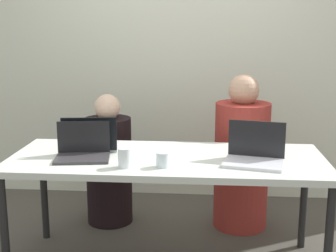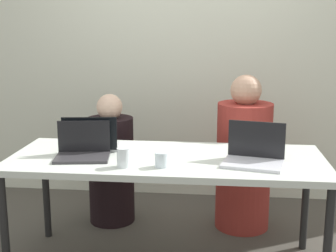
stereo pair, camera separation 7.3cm
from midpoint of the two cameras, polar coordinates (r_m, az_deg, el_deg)
name	(u,v)px [view 1 (the left image)]	position (r m, az deg, el deg)	size (l,w,h in m)	color
back_wall	(180,63)	(4.21, 0.96, 7.69)	(5.11, 0.10, 2.44)	silver
desk	(167,166)	(2.95, -0.84, -4.85)	(1.97, 0.79, 0.74)	silver
person_on_left	(109,166)	(3.74, -7.78, -4.88)	(0.43, 0.43, 1.03)	black
person_on_right	(241,161)	(3.64, 8.37, -4.20)	(0.49, 0.49, 1.19)	maroon
laptop_front_left	(83,151)	(2.95, -11.04, -2.96)	(0.36, 0.28, 0.22)	#353336
laptop_front_right	(254,154)	(2.83, 9.77, -3.44)	(0.39, 0.32, 0.24)	silver
laptop_back_left	(91,143)	(3.12, -10.06, -2.00)	(0.38, 0.29, 0.23)	silver
water_glass_left	(125,159)	(2.72, -6.08, -4.04)	(0.08, 0.08, 0.11)	white
water_glass_center	(163,161)	(2.72, -1.43, -4.25)	(0.08, 0.08, 0.09)	silver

